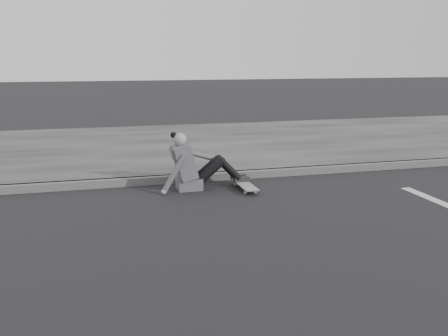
% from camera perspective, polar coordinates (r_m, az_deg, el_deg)
% --- Properties ---
extents(ground, '(80.00, 80.00, 0.00)m').
position_cam_1_polar(ground, '(5.48, -4.54, -8.25)').
color(ground, black).
rests_on(ground, ground).
extents(curb, '(24.00, 0.16, 0.12)m').
position_cam_1_polar(curb, '(7.91, -8.04, -1.38)').
color(curb, '#505050').
rests_on(curb, ground).
extents(sidewalk, '(24.00, 6.00, 0.12)m').
position_cam_1_polar(sidewalk, '(10.85, -10.07, 2.31)').
color(sidewalk, '#353535').
rests_on(sidewalk, ground).
extents(skateboard, '(0.20, 0.78, 0.09)m').
position_cam_1_polar(skateboard, '(7.49, 2.39, -1.95)').
color(skateboard, gray).
rests_on(skateboard, ground).
extents(seated_woman, '(1.38, 0.46, 0.88)m').
position_cam_1_polar(seated_woman, '(7.48, -3.53, 0.28)').
color(seated_woman, '#4C4C4E').
rests_on(seated_woman, ground).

